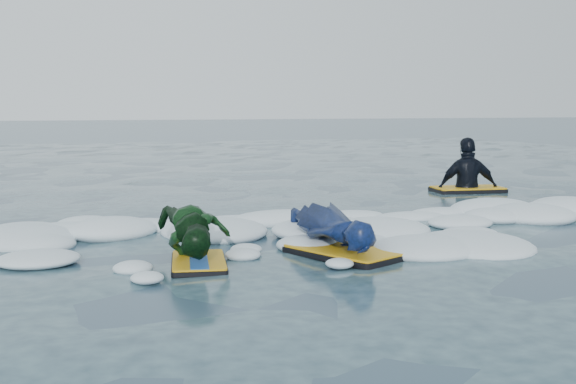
% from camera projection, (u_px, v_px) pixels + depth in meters
% --- Properties ---
extents(ground, '(120.00, 120.00, 0.00)m').
position_uv_depth(ground, '(208.00, 255.00, 7.13)').
color(ground, '#1D3C46').
rests_on(ground, ground).
extents(foam_band, '(12.00, 3.10, 0.30)m').
position_uv_depth(foam_band, '(192.00, 236.00, 8.12)').
color(foam_band, white).
rests_on(foam_band, ground).
extents(prone_woman_unit, '(1.08, 1.75, 0.44)m').
position_uv_depth(prone_woman_unit, '(336.00, 230.00, 7.20)').
color(prone_woman_unit, black).
rests_on(prone_woman_unit, ground).
extents(prone_child_unit, '(0.76, 1.39, 0.53)m').
position_uv_depth(prone_child_unit, '(195.00, 234.00, 6.75)').
color(prone_child_unit, black).
rests_on(prone_child_unit, ground).
extents(waiting_rider_unit, '(1.23, 0.75, 1.77)m').
position_uv_depth(waiting_rider_unit, '(468.00, 190.00, 12.15)').
color(waiting_rider_unit, black).
rests_on(waiting_rider_unit, ground).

